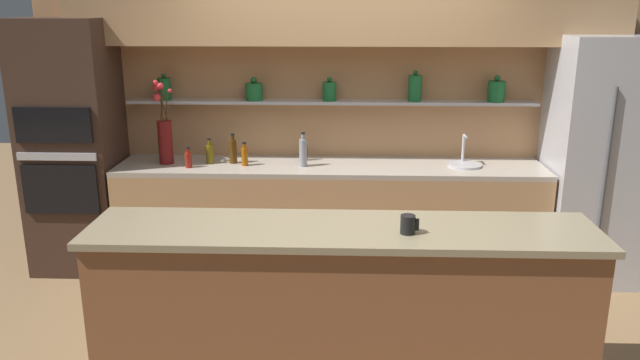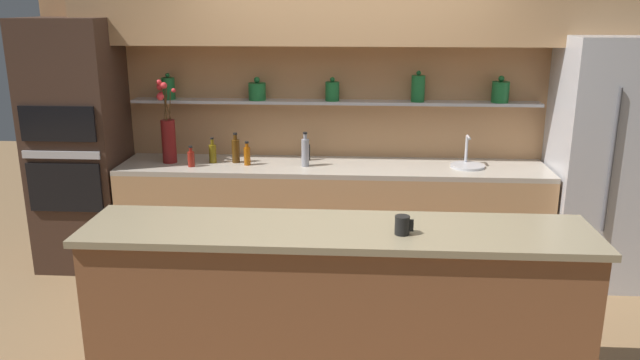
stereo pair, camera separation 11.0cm
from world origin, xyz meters
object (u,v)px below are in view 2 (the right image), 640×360
(bottle_spirit_5, at_px, (305,152))
(sink_fixture, at_px, (467,164))
(oven_tower, at_px, (79,146))
(bottle_oil_0, at_px, (213,153))
(bottle_sauce_2, at_px, (247,155))
(coffee_mug, at_px, (402,225))
(bottle_sauce_1, at_px, (307,151))
(bottle_sauce_3, at_px, (191,158))
(flower_vase, at_px, (168,134))
(bottle_spirit_4, at_px, (236,150))
(refrigerator, at_px, (614,163))

(bottle_spirit_5, bearing_deg, sink_fixture, 2.54)
(oven_tower, relative_size, bottle_oil_0, 9.77)
(oven_tower, bearing_deg, bottle_sauce_2, -1.66)
(coffee_mug, bearing_deg, bottle_sauce_1, 108.85)
(sink_fixture, bearing_deg, bottle_sauce_2, -178.28)
(bottle_sauce_1, distance_m, coffee_mug, 2.09)
(sink_fixture, distance_m, bottle_sauce_3, 2.25)
(flower_vase, height_order, sink_fixture, flower_vase)
(bottle_sauce_2, bearing_deg, bottle_spirit_4, 143.62)
(bottle_oil_0, distance_m, bottle_spirit_5, 0.78)
(oven_tower, bearing_deg, refrigerator, -0.48)
(refrigerator, xyz_separation_m, bottle_sauce_1, (-2.46, 0.19, 0.01))
(sink_fixture, relative_size, bottle_sauce_1, 1.50)
(refrigerator, relative_size, coffee_mug, 19.26)
(bottle_oil_0, bearing_deg, refrigerator, -0.97)
(bottle_spirit_4, distance_m, bottle_spirit_5, 0.60)
(sink_fixture, xyz_separation_m, bottle_sauce_1, (-1.32, 0.14, 0.05))
(oven_tower, height_order, bottle_spirit_4, oven_tower)
(bottle_sauce_2, relative_size, bottle_sauce_3, 1.15)
(oven_tower, bearing_deg, bottle_sauce_1, 4.61)
(sink_fixture, height_order, bottle_sauce_3, sink_fixture)
(bottle_sauce_3, xyz_separation_m, bottle_spirit_4, (0.34, 0.16, 0.03))
(oven_tower, distance_m, bottle_sauce_1, 1.92)
(flower_vase, xyz_separation_m, sink_fixture, (2.47, 0.01, -0.22))
(sink_fixture, bearing_deg, refrigerator, -2.47)
(oven_tower, distance_m, bottle_spirit_5, 1.92)
(bottle_sauce_1, bearing_deg, oven_tower, -175.39)
(bottle_sauce_1, bearing_deg, bottle_sauce_2, -157.78)
(bottle_oil_0, bearing_deg, bottle_sauce_3, -136.69)
(bottle_sauce_1, bearing_deg, flower_vase, -172.53)
(bottle_sauce_1, xyz_separation_m, bottle_spirit_5, (0.00, -0.20, 0.04))
(refrigerator, bearing_deg, flower_vase, 179.36)
(bottle_spirit_5, bearing_deg, flower_vase, 177.50)
(oven_tower, bearing_deg, sink_fixture, 0.22)
(bottle_spirit_4, bearing_deg, coffee_mug, -55.84)
(sink_fixture, xyz_separation_m, bottle_sauce_2, (-1.80, -0.05, 0.06))
(bottle_sauce_3, distance_m, bottle_spirit_4, 0.38)
(sink_fixture, height_order, bottle_sauce_2, sink_fixture)
(bottle_oil_0, bearing_deg, bottle_sauce_1, 9.90)
(bottle_spirit_5, bearing_deg, oven_tower, 178.62)
(bottle_sauce_3, bearing_deg, sink_fixture, 3.37)
(sink_fixture, relative_size, bottle_sauce_3, 1.60)
(flower_vase, relative_size, bottle_sauce_3, 4.02)
(refrigerator, xyz_separation_m, oven_tower, (-4.38, 0.04, 0.06))
(flower_vase, distance_m, bottle_sauce_1, 1.17)
(refrigerator, height_order, coffee_mug, refrigerator)
(sink_fixture, distance_m, bottle_spirit_4, 1.91)
(bottle_oil_0, bearing_deg, bottle_sauce_2, -11.22)
(flower_vase, height_order, bottle_sauce_1, flower_vase)
(bottle_oil_0, distance_m, bottle_sauce_3, 0.20)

